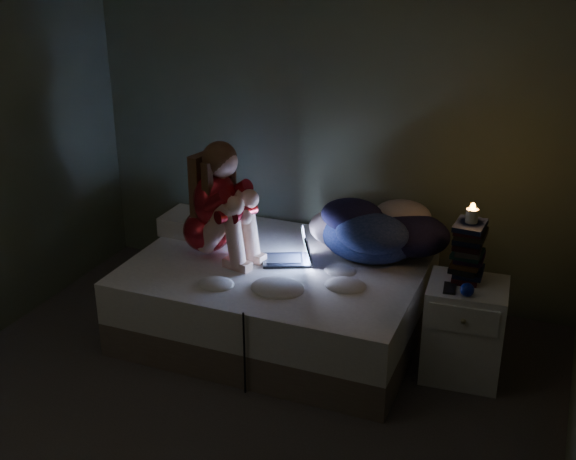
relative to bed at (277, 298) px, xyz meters
The scene contains 12 objects.
floor 1.13m from the bed, 86.55° to the right, with size 3.60×3.80×0.02m, color #383230.
wall_back 1.32m from the bed, 85.32° to the left, with size 3.60×0.02×2.60m, color #525B4A.
bed is the anchor object (origin of this frame).
pillow 0.83m from the bed, 160.62° to the left, with size 0.46×0.33×0.13m, color silver.
woman 0.81m from the bed, behind, with size 0.49×0.32×0.80m, color maroon, non-canonical shape.
laptop 0.37m from the bed, 44.45° to the left, with size 0.32×0.22×0.22m, color black, non-canonical shape.
clothes_pile 0.77m from the bed, 33.45° to the left, with size 0.68×0.54×0.41m, color #101F44, non-canonical shape.
nightstand 1.23m from the bed, ahead, with size 0.46×0.40×0.61m, color silver.
book_stack 1.31m from the bed, ahead, with size 0.19×0.25×0.38m, color black, non-canonical shape.
candle 1.42m from the bed, ahead, with size 0.07×0.07×0.08m, color beige.
phone 1.19m from the bed, ahead, with size 0.07×0.14×0.01m, color black.
blue_orb 1.30m from the bed, ahead, with size 0.08×0.08×0.08m, color navy.
Camera 1 is at (1.60, -2.84, 2.55)m, focal length 45.62 mm.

